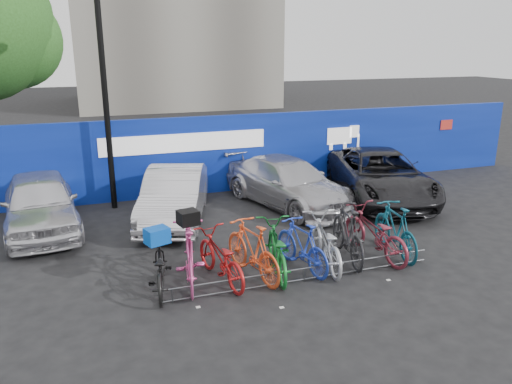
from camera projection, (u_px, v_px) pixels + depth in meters
name	position (u px, v px, depth m)	size (l,w,h in m)	color
ground	(292.00, 269.00, 10.36)	(100.00, 100.00, 0.00)	black
hoarding	(217.00, 154.00, 15.45)	(22.00, 0.18, 2.40)	navy
lamppost	(105.00, 91.00, 13.31)	(0.25, 0.50, 6.11)	black
bike_rack	(304.00, 274.00, 9.77)	(5.60, 0.03, 0.30)	#595B60
car_0	(40.00, 203.00, 12.34)	(1.69, 4.21, 1.43)	silver
car_1	(174.00, 195.00, 13.05)	(1.44, 4.14, 1.36)	#BBBABF
car_2	(288.00, 183.00, 14.31)	(1.87, 4.59, 1.33)	#B5B4B9
car_3	(380.00, 175.00, 14.89)	(2.39, 5.18, 1.44)	black
bike_0	(159.00, 267.00, 9.33)	(0.64, 1.83, 0.96)	black
bike_1	(190.00, 254.00, 9.58)	(0.58, 2.04, 1.22)	#D6468D
bike_2	(220.00, 258.00, 9.69)	(0.67, 1.91, 1.01)	#AB1717
bike_3	(253.00, 250.00, 9.86)	(0.55, 1.94, 1.17)	#F15626
bike_4	(276.00, 249.00, 10.02)	(0.70, 2.01, 1.05)	#137228
bike_5	(302.00, 245.00, 10.20)	(0.50, 1.77, 1.07)	blue
bike_6	(325.00, 242.00, 10.37)	(0.70, 2.02, 1.06)	#B1B4B9
bike_7	(348.00, 233.00, 10.66)	(0.57, 2.03, 1.22)	#262528
bike_8	(374.00, 233.00, 10.81)	(0.73, 2.10, 1.10)	maroon
bike_9	(395.00, 229.00, 10.93)	(0.55, 1.94, 1.17)	#105268
cargo_crate	(157.00, 236.00, 9.15)	(0.42, 0.32, 0.30)	#0847B7
cargo_topcase	(188.00, 217.00, 9.37)	(0.37, 0.33, 0.27)	black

